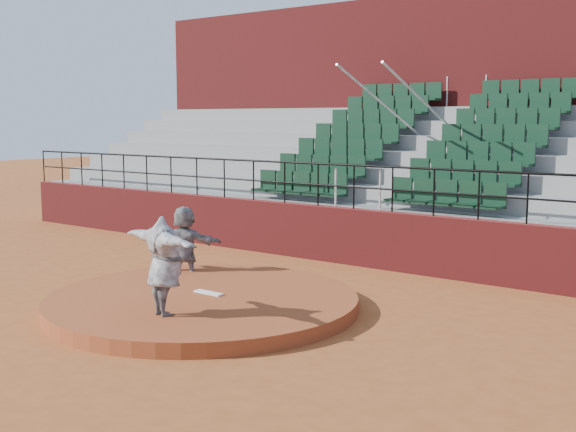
{
  "coord_description": "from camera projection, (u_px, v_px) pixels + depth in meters",
  "views": [
    {
      "loc": [
        8.75,
        -9.02,
        3.35
      ],
      "look_at": [
        0.0,
        2.5,
        1.4
      ],
      "focal_mm": 45.0,
      "sensor_mm": 36.0,
      "label": 1
    }
  ],
  "objects": [
    {
      "name": "pitching_rubber",
      "position": [
        209.0,
        293.0,
        12.89
      ],
      "size": [
        0.6,
        0.15,
        0.03
      ],
      "primitive_type": "cube",
      "color": "white",
      "rests_on": "pitchers_mound"
    },
    {
      "name": "pitcher",
      "position": [
        164.0,
        266.0,
        11.39
      ],
      "size": [
        2.03,
        0.93,
        1.59
      ],
      "primitive_type": "imported",
      "rotation": [
        0.0,
        0.0,
        2.93
      ],
      "color": "black",
      "rests_on": "pitchers_mound"
    },
    {
      "name": "boundary_wall",
      "position": [
        353.0,
        237.0,
        16.67
      ],
      "size": [
        24.0,
        0.3,
        1.3
      ],
      "primitive_type": "cube",
      "color": "maroon",
      "rests_on": "ground"
    },
    {
      "name": "press_box_facade",
      "position": [
        485.0,
        112.0,
        22.28
      ],
      "size": [
        24.0,
        3.0,
        7.1
      ],
      "primitive_type": "cube",
      "color": "maroon",
      "rests_on": "ground"
    },
    {
      "name": "seating_deck",
      "position": [
        426.0,
        191.0,
        19.45
      ],
      "size": [
        24.0,
        5.97,
        4.63
      ],
      "color": "gray",
      "rests_on": "ground"
    },
    {
      "name": "pitchers_mound",
      "position": [
        203.0,
        302.0,
        12.79
      ],
      "size": [
        5.5,
        5.5,
        0.25
      ],
      "primitive_type": "cylinder",
      "color": "#944321",
      "rests_on": "ground"
    },
    {
      "name": "wall_railing",
      "position": [
        354.0,
        177.0,
        16.49
      ],
      "size": [
        24.04,
        0.05,
        1.03
      ],
      "color": "black",
      "rests_on": "boundary_wall"
    },
    {
      "name": "fielder",
      "position": [
        185.0,
        244.0,
        14.81
      ],
      "size": [
        1.54,
        0.99,
        1.59
      ],
      "primitive_type": "imported",
      "rotation": [
        0.0,
        0.0,
        3.53
      ],
      "color": "black",
      "rests_on": "ground"
    },
    {
      "name": "ground",
      "position": [
        203.0,
        309.0,
        12.81
      ],
      "size": [
        90.0,
        90.0,
        0.0
      ],
      "primitive_type": "plane",
      "color": "#9D4E23",
      "rests_on": "ground"
    }
  ]
}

